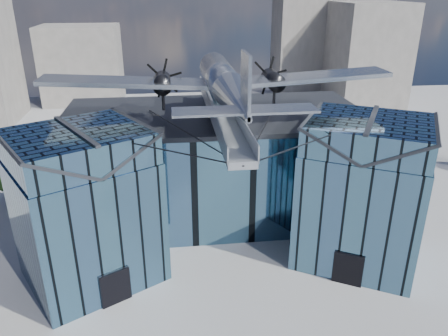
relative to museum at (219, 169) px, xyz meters
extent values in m
plane|color=gray|center=(0.00, -5.82, -5.54)|extent=(120.00, 120.00, 0.00)
cube|color=#406683|center=(0.00, 3.18, -0.79)|extent=(28.00, 14.00, 9.50)
cube|color=#26282D|center=(0.00, 3.18, 4.16)|extent=(28.00, 14.00, 0.40)
cube|color=#406683|center=(-10.50, -6.82, -0.79)|extent=(11.79, 11.43, 9.50)
cube|color=#406683|center=(-10.50, -6.82, 5.06)|extent=(11.56, 11.20, 2.20)
cube|color=#26282D|center=(-12.45, -7.94, 5.06)|extent=(7.98, 9.23, 2.40)
cube|color=#26282D|center=(-8.55, -5.69, 5.06)|extent=(7.98, 9.23, 2.40)
cube|color=#26282D|center=(-10.50, -6.82, 6.21)|extent=(4.30, 7.10, 0.18)
cube|color=black|center=(-8.48, -10.33, -4.24)|extent=(2.03, 1.32, 2.60)
cube|color=black|center=(-6.60, -4.57, -0.79)|extent=(0.34, 0.34, 9.50)
cube|color=#406683|center=(10.50, -6.82, -0.79)|extent=(11.79, 11.43, 9.50)
cube|color=#406683|center=(10.50, -6.82, 5.06)|extent=(11.56, 11.20, 2.20)
cube|color=#26282D|center=(8.55, -5.69, 5.06)|extent=(7.98, 9.23, 2.40)
cube|color=#26282D|center=(12.45, -7.94, 5.06)|extent=(7.98, 9.23, 2.40)
cube|color=#26282D|center=(10.50, -6.82, 6.21)|extent=(4.30, 7.10, 0.18)
cube|color=black|center=(8.48, -10.33, -4.24)|extent=(2.03, 1.32, 2.60)
cube|color=black|center=(6.60, -4.57, -0.79)|extent=(0.34, 0.34, 9.50)
cube|color=#9CA1A9|center=(0.00, -2.32, 5.56)|extent=(1.80, 21.00, 0.50)
cube|color=#9CA1A9|center=(-0.90, -2.32, 6.21)|extent=(0.08, 21.00, 1.10)
cube|color=#9CA1A9|center=(0.90, -2.32, 6.21)|extent=(0.08, 21.00, 1.10)
cylinder|color=#9CA1A9|center=(0.00, 7.18, 4.89)|extent=(0.44, 0.44, 1.35)
cylinder|color=#9CA1A9|center=(0.00, 1.18, 4.89)|extent=(0.44, 0.44, 1.35)
cylinder|color=#9CA1A9|center=(0.00, -2.82, 4.89)|extent=(0.44, 0.44, 1.35)
cylinder|color=#9CA1A9|center=(0.00, -1.82, 6.51)|extent=(0.70, 0.70, 1.40)
cylinder|color=black|center=(-5.25, -9.82, 5.86)|extent=(10.55, 6.08, 0.69)
cylinder|color=black|center=(5.25, -9.82, 5.86)|extent=(10.55, 6.08, 0.69)
cylinder|color=black|center=(-3.00, -4.32, 5.01)|extent=(6.09, 17.04, 1.19)
cylinder|color=black|center=(3.00, -4.32, 5.01)|extent=(6.09, 17.04, 1.19)
cylinder|color=#A6ACB3|center=(0.00, -1.82, 8.46)|extent=(2.50, 11.00, 2.50)
sphere|color=#A6ACB3|center=(0.00, 3.68, 8.46)|extent=(2.50, 2.50, 2.50)
cube|color=black|center=(0.00, 2.68, 9.15)|extent=(1.60, 1.40, 0.50)
cone|color=#A6ACB3|center=(0.00, -10.82, 8.76)|extent=(2.50, 7.00, 2.50)
cube|color=#A6ACB3|center=(0.00, -13.12, 10.36)|extent=(0.18, 2.40, 3.40)
cube|color=#A6ACB3|center=(0.00, -13.02, 8.96)|extent=(8.00, 1.80, 0.14)
cube|color=#A6ACB3|center=(-7.00, -0.82, 8.16)|extent=(14.00, 3.20, 1.08)
cylinder|color=black|center=(-4.60, -0.22, 7.91)|extent=(1.44, 3.20, 1.44)
cone|color=black|center=(-4.60, 1.58, 7.91)|extent=(0.70, 0.70, 0.70)
cube|color=black|center=(-4.60, 1.73, 7.91)|extent=(1.05, 0.06, 3.33)
cube|color=black|center=(-4.60, 1.73, 7.91)|extent=(2.53, 0.06, 2.53)
cube|color=black|center=(-4.60, 1.73, 7.91)|extent=(3.33, 0.06, 1.05)
cylinder|color=black|center=(-4.60, -0.82, 6.69)|extent=(0.24, 0.24, 1.75)
cube|color=#A6ACB3|center=(7.00, -0.82, 8.16)|extent=(14.00, 3.20, 1.08)
cylinder|color=black|center=(4.60, -0.22, 7.91)|extent=(1.44, 3.20, 1.44)
cone|color=black|center=(4.60, 1.58, 7.91)|extent=(0.70, 0.70, 0.70)
cube|color=black|center=(4.60, 1.73, 7.91)|extent=(1.05, 0.06, 3.33)
cube|color=black|center=(4.60, 1.73, 7.91)|extent=(2.53, 0.06, 2.53)
cube|color=black|center=(4.60, 1.73, 7.91)|extent=(3.33, 0.06, 1.05)
cylinder|color=black|center=(4.60, -0.82, 6.69)|extent=(0.24, 0.24, 1.75)
cube|color=slate|center=(32.00, 42.18, 3.46)|extent=(12.00, 14.00, 18.00)
cube|color=slate|center=(-20.00, 49.18, 1.46)|extent=(14.00, 10.00, 14.00)
cube|color=slate|center=(22.00, 52.18, 7.46)|extent=(9.00, 9.00, 26.00)
cylinder|color=#352015|center=(-20.44, 5.94, -4.34)|extent=(0.38, 0.38, 2.40)
sphere|color=#234317|center=(-20.44, 5.94, -2.20)|extent=(3.60, 3.60, 3.14)
camera|label=1|loc=(-4.04, -35.91, 15.35)|focal=35.00mm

